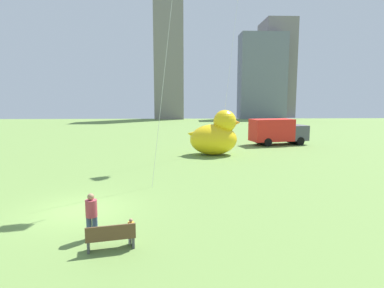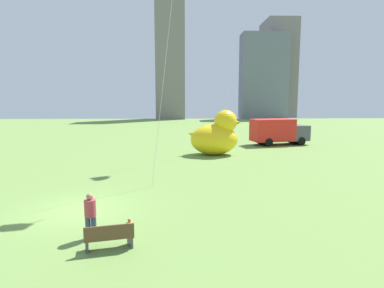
% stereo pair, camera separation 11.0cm
% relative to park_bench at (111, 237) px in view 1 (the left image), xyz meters
% --- Properties ---
extents(ground_plane, '(140.00, 140.00, 0.00)m').
position_rel_park_bench_xyz_m(ground_plane, '(-2.24, 4.01, -0.47)').
color(ground_plane, olive).
extents(park_bench, '(1.68, 0.80, 0.90)m').
position_rel_park_bench_xyz_m(park_bench, '(0.00, 0.00, 0.00)').
color(park_bench, brown).
rests_on(park_bench, ground).
extents(person_adult, '(0.41, 0.41, 1.68)m').
position_rel_park_bench_xyz_m(person_adult, '(-0.87, 0.94, 0.45)').
color(person_adult, '#38476B').
rests_on(person_adult, ground).
extents(person_child, '(0.23, 0.23, 0.92)m').
position_rel_park_bench_xyz_m(person_child, '(0.60, 0.44, 0.03)').
color(person_child, silver).
rests_on(person_child, ground).
extents(giant_inflatable_duck, '(4.90, 3.14, 4.06)m').
position_rel_park_bench_xyz_m(giant_inflatable_duck, '(5.54, 18.62, 1.25)').
color(giant_inflatable_duck, yellow).
rests_on(giant_inflatable_duck, ground).
extents(box_truck, '(6.63, 3.60, 2.85)m').
position_rel_park_bench_xyz_m(box_truck, '(13.12, 24.90, 0.98)').
color(box_truck, red).
rests_on(box_truck, ground).
extents(city_skyline, '(37.76, 17.88, 32.37)m').
position_rel_park_bench_xyz_m(city_skyline, '(20.38, 78.05, 12.85)').
color(city_skyline, gray).
rests_on(city_skyline, ground).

